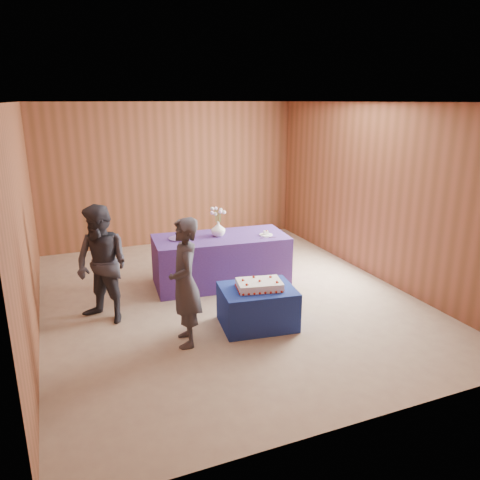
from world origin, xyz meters
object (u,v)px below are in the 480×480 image
serving_table (221,260)px  vase (218,229)px  sheet_cake (259,285)px  guest_right (102,265)px  cake_table (257,307)px  guest_left (185,283)px

serving_table → vase: bearing=134.1°
serving_table → vase: 0.49m
sheet_cake → guest_right: guest_right is taller
vase → guest_right: guest_right is taller
vase → serving_table: bearing=-51.2°
cake_table → guest_right: (-1.74, 0.85, 0.51)m
serving_table → guest_right: (-1.81, -0.66, 0.38)m
serving_table → sheet_cake: 1.54m
guest_left → cake_table: bearing=104.0°
vase → guest_left: size_ratio=0.15×
vase → guest_right: 1.91m
sheet_cake → guest_left: guest_left is taller
sheet_cake → cake_table: bearing=126.8°
serving_table → vase: size_ratio=8.94×
serving_table → guest_right: 1.96m
serving_table → vase: vase is taller
sheet_cake → guest_right: size_ratio=0.41×
serving_table → guest_left: bearing=-117.0°
cake_table → serving_table: 1.51m
sheet_cake → guest_left: 0.98m
sheet_cake → guest_left: (-0.96, -0.07, 0.20)m
guest_left → guest_right: (-0.80, 0.95, 0.01)m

